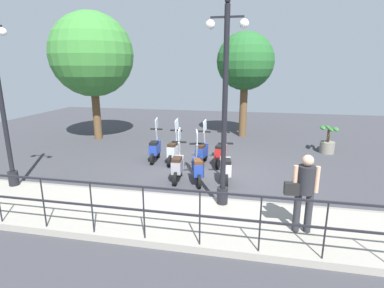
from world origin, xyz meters
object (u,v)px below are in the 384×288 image
at_px(scooter_near_2, 178,165).
at_px(scooter_far_3, 155,148).
at_px(scooter_near_0, 226,167).
at_px(scooter_far_2, 174,150).
at_px(lamp_post_far, 3,113).
at_px(pedestrian_with_bag, 304,188).
at_px(scooter_far_1, 202,151).
at_px(tree_distant, 245,62).
at_px(lamp_post_near, 224,120).
at_px(scooter_near_1, 198,167).
at_px(tree_large, 92,55).
at_px(scooter_far_0, 221,152).
at_px(potted_palm, 328,142).

bearing_deg(scooter_near_2, scooter_far_3, 32.66).
distance_m(scooter_near_0, scooter_far_2, 2.48).
height_order(lamp_post_far, pedestrian_with_bag, lamp_post_far).
relative_size(scooter_near_0, scooter_far_1, 1.00).
bearing_deg(pedestrian_with_bag, scooter_near_2, 47.11).
bearing_deg(tree_distant, scooter_far_1, 165.81).
distance_m(lamp_post_near, scooter_near_1, 2.45).
xyz_separation_m(scooter_near_2, scooter_far_2, (1.62, 0.54, 0.00)).
xyz_separation_m(lamp_post_near, tree_large, (6.13, 6.54, 1.66)).
height_order(tree_distant, scooter_near_2, tree_distant).
xyz_separation_m(lamp_post_far, scooter_far_1, (3.26, -4.74, -1.68)).
bearing_deg(scooter_near_1, scooter_far_0, -31.67).
bearing_deg(lamp_post_far, pedestrian_with_bag, -97.32).
bearing_deg(lamp_post_near, scooter_near_2, 42.83).
bearing_deg(tree_distant, lamp_post_near, 178.79).
relative_size(pedestrian_with_bag, scooter_far_1, 1.03).
relative_size(scooter_near_0, scooter_far_0, 1.00).
bearing_deg(scooter_near_2, scooter_near_1, -101.87).
bearing_deg(potted_palm, tree_large, 87.58).
relative_size(scooter_near_0, scooter_far_3, 1.00).
bearing_deg(scooter_far_0, potted_palm, -50.89).
xyz_separation_m(pedestrian_with_bag, scooter_far_2, (4.19, 3.70, -0.60)).
bearing_deg(lamp_post_near, lamp_post_far, 90.00).
distance_m(scooter_near_0, scooter_far_3, 3.14).
relative_size(scooter_near_2, scooter_far_3, 1.00).
xyz_separation_m(potted_palm, scooter_far_1, (-2.44, 4.64, 0.04)).
bearing_deg(scooter_near_2, tree_large, 44.08).
distance_m(lamp_post_far, scooter_far_1, 5.99).
bearing_deg(tree_large, scooter_near_1, -129.02).
distance_m(potted_palm, scooter_near_2, 6.53).
xyz_separation_m(lamp_post_near, potted_palm, (5.70, -3.60, -1.73)).
relative_size(scooter_near_0, scooter_near_1, 1.00).
bearing_deg(scooter_near_0, scooter_near_2, 85.10).
relative_size(tree_large, scooter_near_1, 3.71).
xyz_separation_m(potted_palm, scooter_near_1, (-4.16, 4.48, 0.04)).
distance_m(lamp_post_near, scooter_far_0, 3.75).
relative_size(lamp_post_near, tree_distant, 0.92).
distance_m(scooter_far_1, scooter_far_3, 1.73).
bearing_deg(scooter_far_2, lamp_post_near, -143.52).
relative_size(tree_large, scooter_far_1, 3.71).
bearing_deg(lamp_post_near, tree_distant, -1.21).
xyz_separation_m(lamp_post_near, pedestrian_with_bag, (-0.95, -1.65, -1.10)).
bearing_deg(lamp_post_far, scooter_near_2, -69.25).
relative_size(lamp_post_far, scooter_near_2, 2.93).
relative_size(tree_large, scooter_near_2, 3.71).
height_order(pedestrian_with_bag, scooter_far_2, pedestrian_with_bag).
distance_m(lamp_post_far, tree_distant, 10.11).
height_order(lamp_post_far, tree_large, tree_large).
relative_size(tree_distant, scooter_far_3, 3.20).
distance_m(tree_distant, scooter_near_2, 7.32).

